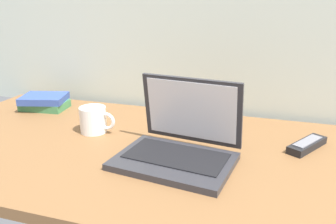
% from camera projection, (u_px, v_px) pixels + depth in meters
% --- Properties ---
extents(desk, '(1.60, 0.76, 0.03)m').
position_uv_depth(desk, '(155.00, 153.00, 1.02)').
color(desk, brown).
rests_on(desk, ground).
extents(laptop, '(0.34, 0.29, 0.22)m').
position_uv_depth(laptop, '(180.00, 143.00, 0.94)').
color(laptop, '#2D2D33').
rests_on(laptop, desk).
extents(coffee_mug, '(0.12, 0.09, 0.09)m').
position_uv_depth(coffee_mug, '(94.00, 119.00, 1.13)').
color(coffee_mug, white).
rests_on(coffee_mug, desk).
extents(remote_control_near, '(0.12, 0.16, 0.02)m').
position_uv_depth(remote_control_near, '(307.00, 145.00, 1.01)').
color(remote_control_near, black).
rests_on(remote_control_near, desk).
extents(book_stack, '(0.20, 0.17, 0.06)m').
position_uv_depth(book_stack, '(44.00, 102.00, 1.37)').
color(book_stack, '#3F7F4C').
rests_on(book_stack, desk).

